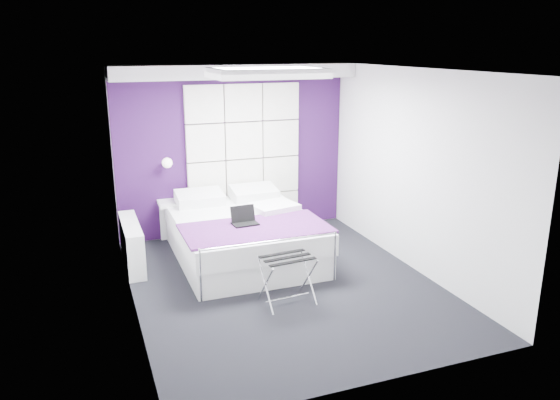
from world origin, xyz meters
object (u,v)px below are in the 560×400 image
object	(u,v)px
luggage_rack	(287,280)
laptop	(244,219)
nightstand	(175,202)
bed	(243,235)
wall_lamp	(167,162)
radiator	(132,244)

from	to	relation	value
luggage_rack	laptop	distance (m)	1.20
luggage_rack	laptop	xyz separation A→B (m)	(-0.17, 1.11, 0.41)
nightstand	bed	bearing A→B (deg)	-53.30
wall_lamp	laptop	distance (m)	1.68
bed	nightstand	size ratio (longest dim) A/B	4.49
radiator	bed	bearing A→B (deg)	-10.70
bed	laptop	bearing A→B (deg)	-103.68
radiator	luggage_rack	size ratio (longest dim) A/B	2.10
nightstand	laptop	size ratio (longest dim) A/B	1.54
radiator	bed	size ratio (longest dim) A/B	0.53
wall_lamp	bed	size ratio (longest dim) A/B	0.07
luggage_rack	laptop	world-z (taller)	laptop
bed	luggage_rack	world-z (taller)	bed
radiator	laptop	xyz separation A→B (m)	(1.38, -0.66, 0.39)
wall_lamp	laptop	xyz separation A→B (m)	(0.74, -1.42, -0.53)
wall_lamp	nightstand	world-z (taller)	wall_lamp
bed	luggage_rack	distance (m)	1.50
nightstand	laptop	world-z (taller)	laptop
radiator	wall_lamp	bearing A→B (deg)	49.90
bed	luggage_rack	xyz separation A→B (m)	(0.08, -1.49, -0.05)
radiator	laptop	distance (m)	1.58
radiator	bed	xyz separation A→B (m)	(1.47, -0.28, 0.03)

